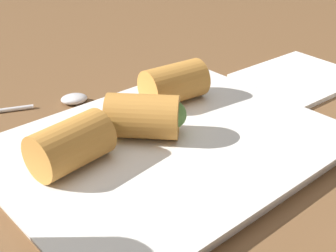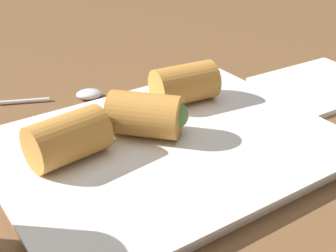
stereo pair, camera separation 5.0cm
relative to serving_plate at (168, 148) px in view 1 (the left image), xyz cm
name	(u,v)px [view 1 (the left image)]	position (x,y,z in cm)	size (l,w,h in cm)	color
table_surface	(162,149)	(-1.31, -2.49, -1.76)	(180.00, 140.00, 2.00)	brown
serving_plate	(168,148)	(0.00, 0.00, 0.00)	(32.51, 24.87, 1.50)	white
roll_front_left	(144,115)	(0.78, -2.62, 2.91)	(7.93, 8.05, 4.33)	#C68438
roll_front_right	(177,82)	(-6.93, -6.30, 2.91)	(7.96, 5.20, 4.33)	#C68438
roll_back_left	(76,144)	(8.68, -2.22, 2.91)	(7.95, 5.16, 4.33)	#C68438
spoon	(54,102)	(2.92, -17.12, -0.29)	(16.04, 8.16, 1.09)	silver
napkin	(300,78)	(-25.50, -2.36, -0.46)	(15.14, 13.05, 0.60)	white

